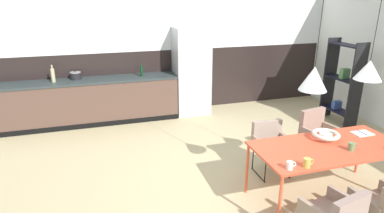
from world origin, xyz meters
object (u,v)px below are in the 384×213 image
Objects in this scene: refrigerator_column at (191,71)px; bottle_oil_tall at (142,71)px; fruit_bowl at (326,135)px; mug_wide_latte at (307,163)px; armchair_head_of_table at (317,130)px; open_shelf_unit at (342,82)px; armchair_corner_seat at (337,213)px; pendant_lamp_over_table_near at (314,79)px; dining_table at (329,149)px; bottle_spice_small at (53,75)px; armchair_far_side at (270,141)px; pendant_lamp_over_table_far at (369,70)px; open_book at (362,133)px; mug_white_ceramic at (351,147)px; mug_glass_clear at (290,165)px; cooking_pot at (76,76)px.

refrigerator_column reaches higher than bottle_oil_tall.
fruit_bowl is 2.77× the size of mug_wide_latte.
mug_wide_latte reaches higher than armchair_head_of_table.
open_shelf_unit reaches higher than mug_wide_latte.
refrigerator_column is 3.07m from open_shelf_unit.
open_shelf_unit reaches higher than armchair_corner_seat.
armchair_corner_seat is 1.41m from pendant_lamp_over_table_near.
dining_table is at bearing -63.84° from bottle_oil_tall.
dining_table is 14.90× the size of mug_wide_latte.
bottle_spice_small is 0.20× the size of open_shelf_unit.
dining_table is 0.90m from armchair_far_side.
pendant_lamp_over_table_far is (3.83, -3.63, 0.63)m from bottle_spice_small.
open_book is 2.11× the size of mug_white_ceramic.
open_book is at bearing 35.37° from mug_white_ceramic.
dining_table is 3.00m from open_shelf_unit.
mug_wide_latte reaches higher than mug_glass_clear.
open_book is 2.04× the size of mug_wide_latte.
armchair_far_side is 0.81m from fruit_bowl.
pendant_lamp_over_table_far is (-1.66, -2.21, 0.83)m from open_shelf_unit.
bottle_oil_tall reaches higher than cooking_pot.
fruit_bowl is 0.29× the size of pendant_lamp_over_table_near.
fruit_bowl is at bearing -48.43° from cooking_pot.
fruit_bowl is 0.21× the size of open_shelf_unit.
armchair_head_of_table is 1.14m from mug_white_ceramic.
mug_white_ceramic is at bearing -76.22° from fruit_bowl.
armchair_far_side is 1.42m from pendant_lamp_over_table_near.
open_shelf_unit is (5.10, -1.54, -0.13)m from cooking_pot.
cooking_pot is at bearing 136.51° from open_book.
mug_white_ceramic is 0.36× the size of bottle_spice_small.
dining_table is 5.60× the size of bottle_spice_small.
mug_glass_clear is (-1.29, -1.23, 0.26)m from armchair_head_of_table.
dining_table is 0.86m from mug_glass_clear.
fruit_bowl is 2.80m from open_shelf_unit.
armchair_corner_seat is 1.04m from mug_white_ceramic.
mug_wide_latte is at bearing -140.57° from fruit_bowl.
fruit_bowl is 4.74m from cooking_pot.
bottle_oil_tall reaches higher than armchair_corner_seat.
bottle_spice_small is (-3.54, 3.42, 0.24)m from fruit_bowl.
mug_wide_latte reaches higher than fruit_bowl.
pendant_lamp_over_table_near is at bearing -85.03° from refrigerator_column.
open_shelf_unit is at bearing 51.67° from mug_white_ceramic.
bottle_oil_tall reaches higher than dining_table.
mug_white_ceramic is at bearing 30.50° from armchair_corner_seat.
armchair_far_side is 4.23m from bottle_spice_small.
armchair_corner_seat is 1.72m from pendant_lamp_over_table_far.
open_book is 0.77× the size of bottle_spice_small.
mug_white_ceramic is at bearing 117.49° from armchair_far_side.
armchair_far_side is 2.20× the size of fruit_bowl.
armchair_head_of_table is 7.29× the size of mug_glass_clear.
armchair_corner_seat is at bearing -136.76° from mug_white_ceramic.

